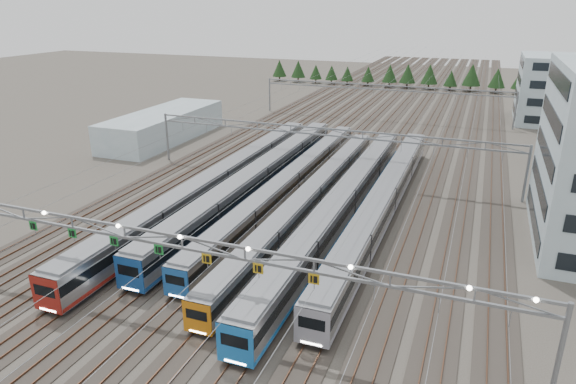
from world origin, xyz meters
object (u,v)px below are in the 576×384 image
(train_d, at_px, (311,198))
(train_f, at_px, (384,200))
(train_a, at_px, (219,182))
(train_e, at_px, (344,202))
(gantry_near, at_px, (181,245))
(gantry_mid, at_px, (326,138))
(gantry_far, at_px, (383,92))
(train_c, at_px, (290,183))
(train_b, at_px, (258,179))
(west_shed, at_px, (164,126))
(depot_bldg_north, at_px, (572,90))

(train_d, bearing_deg, train_f, 12.06)
(train_a, bearing_deg, train_e, -3.53)
(gantry_near, bearing_deg, train_a, 112.57)
(gantry_mid, bearing_deg, train_f, -45.79)
(train_a, bearing_deg, gantry_far, 79.05)
(train_c, bearing_deg, train_a, -156.10)
(train_b, relative_size, gantry_far, 1.03)
(train_b, xyz_separation_m, train_d, (9.00, -3.52, -0.31))
(west_shed, bearing_deg, gantry_far, 42.24)
(train_c, height_order, gantry_near, gantry_near)
(gantry_mid, height_order, west_shed, gantry_mid)
(train_a, relative_size, train_c, 1.07)
(train_f, distance_m, depot_bldg_north, 73.28)
(train_f, relative_size, depot_bldg_north, 2.63)
(train_d, xyz_separation_m, train_f, (9.00, 1.92, 0.23))
(train_f, bearing_deg, train_e, -148.88)
(train_f, bearing_deg, gantry_near, -111.59)
(train_c, distance_m, gantry_far, 54.41)
(gantry_mid, bearing_deg, west_shed, 162.24)
(gantry_far, bearing_deg, gantry_mid, -90.00)
(train_a, distance_m, train_f, 22.56)
(train_b, height_order, gantry_mid, gantry_mid)
(train_e, distance_m, depot_bldg_north, 77.57)
(train_a, relative_size, gantry_far, 1.10)
(train_c, bearing_deg, train_e, -29.54)
(gantry_far, relative_size, depot_bldg_north, 2.56)
(train_f, height_order, depot_bldg_north, depot_bldg_north)
(train_e, height_order, depot_bldg_north, depot_bldg_north)
(train_e, height_order, gantry_near, gantry_near)
(depot_bldg_north, bearing_deg, train_c, -122.64)
(train_f, xyz_separation_m, gantry_far, (-11.25, 56.57, 4.22))
(gantry_mid, relative_size, west_shed, 1.88)
(gantry_far, bearing_deg, train_d, -87.80)
(train_c, height_order, gantry_mid, gantry_mid)
(train_b, height_order, train_d, train_b)
(train_e, bearing_deg, train_f, 31.12)
(train_e, bearing_deg, train_b, 162.29)
(depot_bldg_north, height_order, west_shed, depot_bldg_north)
(train_c, xyz_separation_m, gantry_mid, (2.25, 9.18, 4.42))
(train_c, relative_size, gantry_far, 1.03)
(train_d, xyz_separation_m, gantry_mid, (-2.25, 13.49, 4.45))
(train_d, relative_size, gantry_mid, 1.02)
(gantry_far, bearing_deg, depot_bldg_north, 15.43)
(train_e, relative_size, depot_bldg_north, 2.75)
(train_b, distance_m, west_shed, 36.94)
(train_d, distance_m, west_shed, 46.36)
(train_b, bearing_deg, gantry_far, 83.00)
(depot_bldg_north, xyz_separation_m, west_shed, (-76.07, -44.15, -4.61))
(train_f, distance_m, west_shed, 53.26)
(gantry_near, bearing_deg, west_shed, 125.21)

